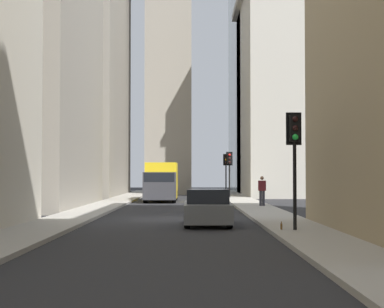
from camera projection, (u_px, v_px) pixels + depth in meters
ground_plane at (174, 219)px, 27.76m from camera, size 135.00×135.00×0.00m
sidewalk_right at (73, 217)px, 27.76m from camera, size 90.00×2.20×0.14m
sidewalk_left at (275, 217)px, 27.78m from camera, size 90.00×2.20×0.14m
building_left_far at (296, 81)px, 58.14m from camera, size 15.17×10.50×21.46m
building_right_far at (68, 64)px, 57.19m from camera, size 16.93×10.50×24.34m
delivery_truck at (161, 182)px, 45.44m from camera, size 6.46×2.25×2.84m
hatchback_grey at (207, 208)px, 24.16m from camera, size 4.30×1.78×1.42m
traffic_light_foreground at (295, 143)px, 20.78m from camera, size 0.43×0.52×3.93m
traffic_light_midblock at (229, 164)px, 50.25m from camera, size 0.43×0.52×3.67m
traffic_light_far_junction at (226, 164)px, 59.74m from camera, size 0.43×0.52×3.82m
pedestrian at (262, 190)px, 36.64m from camera, size 0.26×0.44×1.74m
discarded_bottle at (281, 226)px, 20.80m from camera, size 0.07×0.07×0.27m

